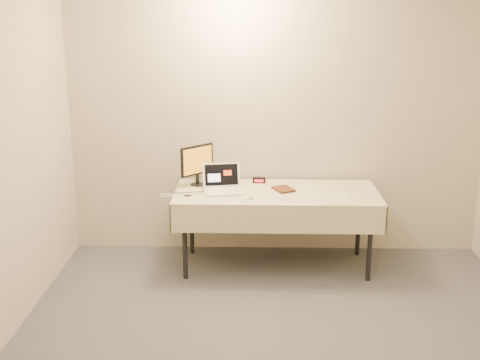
{
  "coord_description": "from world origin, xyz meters",
  "views": [
    {
      "loc": [
        -0.21,
        -3.22,
        2.35
      ],
      "look_at": [
        -0.33,
        1.99,
        0.86
      ],
      "focal_mm": 45.0,
      "sensor_mm": 36.0,
      "label": 1
    }
  ],
  "objects_px": {
    "laptop": "(223,185)",
    "book": "(276,180)",
    "monitor": "(197,162)",
    "table": "(276,198)"
  },
  "relations": [
    {
      "from": "table",
      "to": "laptop",
      "type": "distance_m",
      "value": 0.51
    },
    {
      "from": "book",
      "to": "table",
      "type": "bearing_deg",
      "value": -68.22
    },
    {
      "from": "table",
      "to": "laptop",
      "type": "xyz_separation_m",
      "value": [
        -0.5,
        0.01,
        0.12
      ]
    },
    {
      "from": "table",
      "to": "book",
      "type": "distance_m",
      "value": 0.17
    },
    {
      "from": "table",
      "to": "book",
      "type": "relative_size",
      "value": 8.92
    },
    {
      "from": "laptop",
      "to": "book",
      "type": "distance_m",
      "value": 0.49
    },
    {
      "from": "table",
      "to": "book",
      "type": "height_order",
      "value": "book"
    },
    {
      "from": "monitor",
      "to": "book",
      "type": "relative_size",
      "value": 1.84
    },
    {
      "from": "monitor",
      "to": "table",
      "type": "bearing_deg",
      "value": -59.16
    },
    {
      "from": "laptop",
      "to": "book",
      "type": "height_order",
      "value": "laptop"
    }
  ]
}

